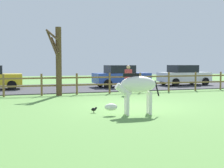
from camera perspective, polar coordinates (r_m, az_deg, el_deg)
ground_plane at (r=12.20m, az=4.19°, el=-4.20°), size 60.00×60.00×0.00m
parking_asphalt at (r=21.05m, az=-5.47°, el=-0.67°), size 28.00×7.40×0.05m
paddock_fence at (r=16.74m, az=-3.60°, el=0.37°), size 21.30×0.11×1.19m
bare_tree at (r=16.09m, az=-10.42°, el=4.72°), size 0.82×0.90×3.68m
zebra at (r=9.99m, az=4.64°, el=-0.68°), size 1.93×0.62×1.41m
crow_on_grass at (r=10.42m, az=-3.51°, el=-4.91°), size 0.21×0.10×0.20m
parked_car_blue at (r=21.19m, az=1.77°, el=1.59°), size 4.07×2.03×1.56m
parked_car_white at (r=23.57m, az=13.76°, el=1.72°), size 4.09×2.07×1.56m
visitor_near_fence at (r=16.51m, az=3.18°, el=1.12°), size 0.39×0.28×1.64m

